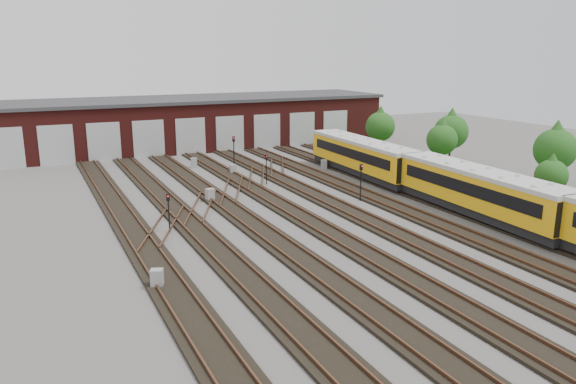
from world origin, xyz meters
name	(u,v)px	position (x,y,z in m)	size (l,w,h in m)	color
ground	(356,231)	(0.00, 0.00, 0.00)	(120.00, 120.00, 0.00)	#484543
track_network	(349,228)	(-0.17, 0.59, 0.11)	(30.40, 70.00, 0.33)	black
maintenance_shed	(192,122)	(-0.01, 39.97, 3.20)	(51.00, 12.50, 6.35)	#4B1512
grass_verge	(465,177)	(19.00, 10.00, 0.03)	(8.00, 55.00, 0.05)	#244D19
metro_train	(479,191)	(10.00, -1.09, 2.04)	(3.42, 48.22, 3.33)	black
signal_mast_0	(169,208)	(-11.73, 5.24, 1.76)	(0.26, 0.24, 2.72)	black
signal_mast_1	(266,165)	(0.02, 15.69, 1.80)	(0.24, 0.23, 2.80)	black
signal_mast_2	(234,148)	(-0.43, 23.24, 2.27)	(0.32, 0.31, 3.55)	black
signal_mast_3	(361,177)	(4.71, 6.81, 1.99)	(0.28, 0.26, 3.10)	black
relay_cabinet_0	(157,279)	(-14.62, -3.81, 0.53)	(0.64, 0.53, 1.06)	#949699
relay_cabinet_1	(194,163)	(-3.95, 26.10, 0.53)	(0.63, 0.53, 1.05)	#949699
relay_cabinet_2	(210,195)	(-6.68, 11.97, 0.54)	(0.65, 0.54, 1.08)	#949699
relay_cabinet_3	(233,169)	(-1.26, 21.31, 0.48)	(0.58, 0.48, 0.96)	#949699
relay_cabinet_4	(324,164)	(8.33, 19.61, 0.49)	(0.59, 0.49, 0.98)	#949699
tree_0	(380,123)	(18.78, 24.58, 3.76)	(3.53, 3.53, 5.85)	#311E16
tree_1	(442,136)	(19.73, 14.59, 3.45)	(3.24, 3.24, 5.37)	#311E16
tree_2	(451,128)	(22.39, 16.27, 3.99)	(3.75, 3.75, 6.21)	#311E16
tree_3	(552,172)	(17.71, -0.92, 2.76)	(2.59, 2.59, 4.30)	#311E16
tree_4	(556,144)	(22.93, 3.18, 4.02)	(3.77, 3.77, 6.25)	#311E16
bush_0	(479,175)	(18.56, 7.67, 0.70)	(1.40, 1.40, 1.40)	#144714
bush_1	(462,177)	(16.97, 8.23, 0.61)	(1.21, 1.21, 1.21)	#144714
bush_2	(343,136)	(19.95, 35.00, 0.75)	(1.50, 1.50, 1.50)	#144714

